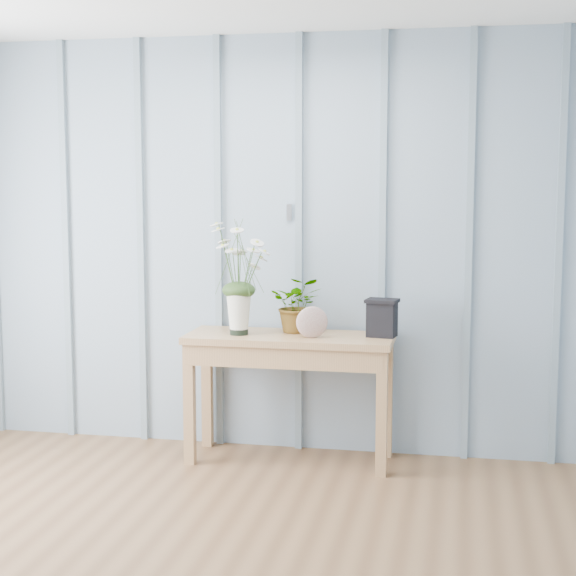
% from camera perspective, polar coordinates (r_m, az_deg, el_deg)
% --- Properties ---
extents(room_shell, '(4.00, 4.50, 2.50)m').
position_cam_1_polar(room_shell, '(4.07, -6.32, 11.81)').
color(room_shell, '#8EA1B3').
rests_on(room_shell, ground).
extents(sideboard, '(1.20, 0.45, 0.75)m').
position_cam_1_polar(sideboard, '(5.14, 0.11, -4.30)').
color(sideboard, '#A67C4E').
rests_on(sideboard, ground).
extents(daisy_vase, '(0.47, 0.36, 0.67)m').
position_cam_1_polar(daisy_vase, '(5.08, -3.21, 1.66)').
color(daisy_vase, black).
rests_on(daisy_vase, sideboard).
extents(spider_plant, '(0.32, 0.29, 0.33)m').
position_cam_1_polar(spider_plant, '(5.18, 0.61, -1.07)').
color(spider_plant, '#223E18').
rests_on(spider_plant, sideboard).
extents(felt_disc_vessel, '(0.19, 0.11, 0.18)m').
position_cam_1_polar(felt_disc_vessel, '(5.00, 1.56, -2.22)').
color(felt_disc_vessel, brown).
rests_on(felt_disc_vessel, sideboard).
extents(carved_box, '(0.20, 0.17, 0.22)m').
position_cam_1_polar(carved_box, '(5.07, 6.10, -1.91)').
color(carved_box, black).
rests_on(carved_box, sideboard).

